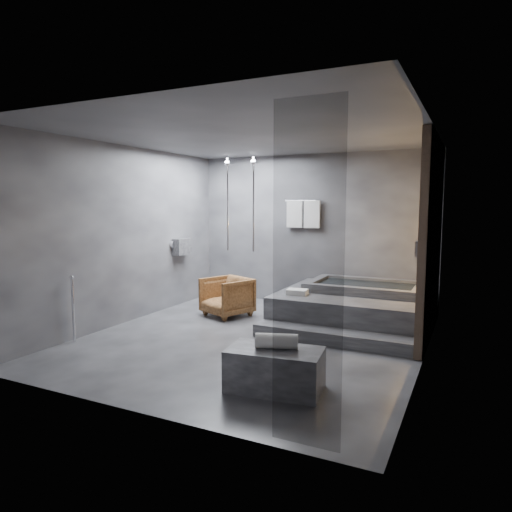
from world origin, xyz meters
The scene contains 7 objects.
room centered at (0.40, 0.24, 1.73)m, with size 5.00×5.04×2.82m.
tub_deck centered at (1.05, 1.45, 0.25)m, with size 2.20×2.00×0.50m, color #2F2F31.
tub_step centered at (1.05, 0.27, 0.09)m, with size 2.20×0.36×0.18m, color #2F2F31.
concrete_bench centered at (0.98, -1.49, 0.21)m, with size 0.95×0.52×0.43m, color #37373A.
driftwood_chair centered at (-0.99, 1.02, 0.33)m, with size 0.70×0.72×0.66m, color #432510.
rolled_towel centered at (0.99, -1.47, 0.51)m, with size 0.16×0.16×0.43m, color white.
deck_towel centered at (0.32, 0.90, 0.54)m, with size 0.31×0.23×0.08m, color white.
Camera 1 is at (2.75, -5.60, 1.89)m, focal length 32.00 mm.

